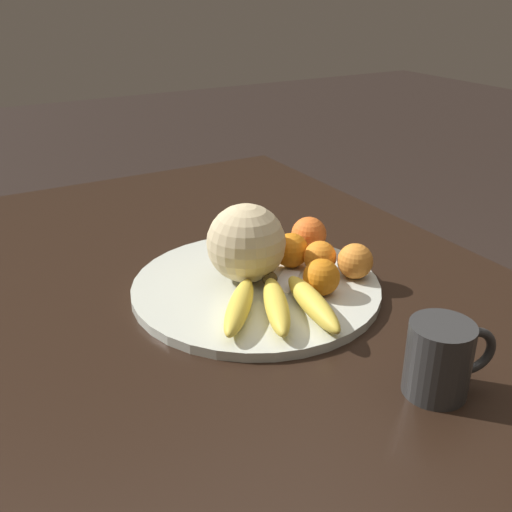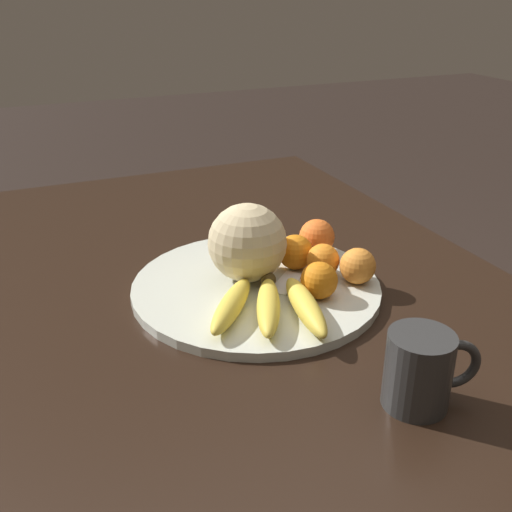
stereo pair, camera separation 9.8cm
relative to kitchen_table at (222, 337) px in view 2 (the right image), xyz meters
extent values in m
cube|color=black|center=(0.00, 0.00, 0.08)|extent=(1.38, 0.99, 0.04)
cube|color=black|center=(0.61, -0.41, -0.30)|extent=(0.07, 0.07, 0.72)
cylinder|color=beige|center=(-0.03, -0.05, 0.11)|extent=(0.42, 0.42, 0.02)
torus|color=#1E4C56|center=(-0.03, -0.05, 0.11)|extent=(0.42, 0.42, 0.01)
sphere|color=beige|center=(-0.01, -0.05, 0.18)|extent=(0.13, 0.13, 0.13)
sphere|color=#473819|center=(-0.06, -0.06, 0.13)|extent=(0.03, 0.03, 0.03)
ellipsoid|color=gold|center=(-0.12, 0.02, 0.13)|extent=(0.15, 0.13, 0.03)
ellipsoid|color=gold|center=(-0.14, -0.02, 0.13)|extent=(0.17, 0.10, 0.04)
ellipsoid|color=gold|center=(-0.16, -0.08, 0.13)|extent=(0.18, 0.07, 0.04)
sphere|color=orange|center=(-0.12, -0.12, 0.14)|extent=(0.06, 0.06, 0.06)
sphere|color=orange|center=(0.03, -0.20, 0.15)|extent=(0.07, 0.07, 0.07)
sphere|color=orange|center=(-0.01, -0.14, 0.14)|extent=(0.06, 0.06, 0.06)
sphere|color=orange|center=(-0.05, -0.17, 0.14)|extent=(0.06, 0.06, 0.06)
sphere|color=orange|center=(-0.10, -0.21, 0.14)|extent=(0.06, 0.06, 0.06)
cube|color=white|center=(-0.06, -0.10, 0.11)|extent=(0.08, 0.08, 0.00)
cylinder|color=#2D2D2D|center=(-0.38, -0.12, 0.15)|extent=(0.08, 0.08, 0.10)
torus|color=#2D2D2D|center=(-0.39, -0.16, 0.15)|extent=(0.03, 0.07, 0.07)
camera|label=1|loc=(-0.81, 0.39, 0.58)|focal=42.00mm
camera|label=2|loc=(-0.85, 0.30, 0.58)|focal=42.00mm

